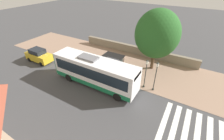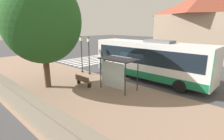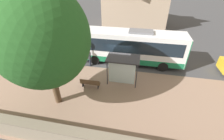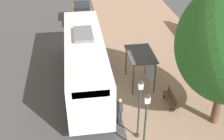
{
  "view_description": "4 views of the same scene",
  "coord_description": "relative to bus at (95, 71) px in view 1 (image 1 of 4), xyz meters",
  "views": [
    {
      "loc": [
        13.83,
        8.25,
        11.82
      ],
      "look_at": [
        -0.27,
        0.04,
        1.29
      ],
      "focal_mm": 24.0,
      "sensor_mm": 36.0,
      "label": 1
    },
    {
      "loc": [
        -11.64,
        -9.18,
        4.84
      ],
      "look_at": [
        -1.15,
        0.69,
        1.18
      ],
      "focal_mm": 28.0,
      "sensor_mm": 36.0,
      "label": 2
    },
    {
      "loc": [
        -12.93,
        -1.9,
        8.49
      ],
      "look_at": [
        -1.53,
        0.34,
        0.89
      ],
      "focal_mm": 24.0,
      "sensor_mm": 36.0,
      "label": 3
    },
    {
      "loc": [
        2.44,
        15.4,
        11.58
      ],
      "look_at": [
        0.36,
        1.2,
        2.52
      ],
      "focal_mm": 45.0,
      "sensor_mm": 36.0,
      "label": 4
    }
  ],
  "objects": [
    {
      "name": "street_lamp_far",
      "position": [
        -2.47,
        5.51,
        0.38
      ],
      "size": [
        0.28,
        0.28,
        3.82
      ],
      "color": "#2D332D",
      "rests_on": "ground"
    },
    {
      "name": "bus",
      "position": [
        0.0,
        0.0,
        0.0
      ],
      "size": [
        2.68,
        10.81,
        3.68
      ],
      "color": "white",
      "rests_on": "ground"
    },
    {
      "name": "parked_car_behind_bus",
      "position": [
        -0.37,
        -11.13,
        -0.91
      ],
      "size": [
        1.99,
        4.39,
        2.06
      ],
      "color": "gold",
      "rests_on": "ground"
    },
    {
      "name": "stone_wall",
      "position": [
        -10.42,
        1.13,
        -1.18
      ],
      "size": [
        0.6,
        20.0,
        1.43
      ],
      "color": "gray",
      "rests_on": "ground"
    },
    {
      "name": "sidewalk_plaza",
      "position": [
        -6.37,
        1.13,
        -1.89
      ],
      "size": [
        9.0,
        44.0,
        0.02
      ],
      "color": "#937560",
      "rests_on": "ground"
    },
    {
      "name": "bench",
      "position": [
        -5.17,
        3.05,
        -1.42
      ],
      "size": [
        0.4,
        1.75,
        0.88
      ],
      "color": "brown",
      "rests_on": "ground"
    },
    {
      "name": "bus_shelter",
      "position": [
        -3.89,
        0.44,
        0.15
      ],
      "size": [
        1.76,
        2.8,
        2.46
      ],
      "color": "#2D2D33",
      "rests_on": "ground"
    },
    {
      "name": "pedestrian",
      "position": [
        -1.68,
        4.22,
        -0.86
      ],
      "size": [
        0.34,
        0.23,
        1.76
      ],
      "color": "#2D3347",
      "rests_on": "ground"
    },
    {
      "name": "street_lamp_near",
      "position": [
        -2.52,
        6.67,
        0.4
      ],
      "size": [
        0.28,
        0.28,
        3.85
      ],
      "color": "#2D332D",
      "rests_on": "ground"
    },
    {
      "name": "shade_tree",
      "position": [
        -7.26,
        4.97,
        3.29
      ],
      "size": [
        5.82,
        5.82,
        8.41
      ],
      "color": "brown",
      "rests_on": "ground"
    },
    {
      "name": "ground_plane",
      "position": [
        -1.87,
        1.13,
        -1.9
      ],
      "size": [
        120.0,
        120.0,
        0.0
      ],
      "primitive_type": "plane",
      "color": "#424244",
      "rests_on": "ground"
    }
  ]
}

